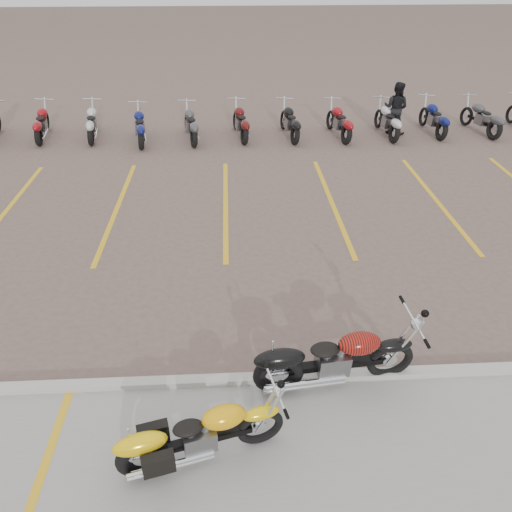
% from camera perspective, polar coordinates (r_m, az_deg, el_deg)
% --- Properties ---
extents(ground, '(100.00, 100.00, 0.00)m').
position_cam_1_polar(ground, '(9.24, -3.44, -5.25)').
color(ground, '#6F594F').
rests_on(ground, ground).
extents(curb, '(60.00, 0.18, 0.12)m').
position_cam_1_polar(curb, '(7.70, -3.41, -13.99)').
color(curb, '#ADAAA3').
rests_on(curb, ground).
extents(parking_stripes, '(38.00, 5.50, 0.01)m').
position_cam_1_polar(parking_stripes, '(12.65, -3.50, 5.86)').
color(parking_stripes, gold).
rests_on(parking_stripes, ground).
extents(yellow_cruiser, '(2.11, 0.67, 0.88)m').
position_cam_1_polar(yellow_cruiser, '(6.60, -6.68, -19.73)').
color(yellow_cruiser, black).
rests_on(yellow_cruiser, ground).
extents(flame_cruiser, '(2.41, 0.47, 0.99)m').
position_cam_1_polar(flame_cruiser, '(7.45, 8.52, -11.62)').
color(flame_cruiser, black).
rests_on(flame_cruiser, ground).
extents(person_b, '(1.06, 1.02, 1.73)m').
position_cam_1_polar(person_b, '(18.15, 15.67, 15.97)').
color(person_b, black).
rests_on(person_b, ground).
extents(bg_bike_row, '(19.04, 2.07, 1.10)m').
position_cam_1_polar(bg_bike_row, '(17.26, 0.90, 15.21)').
color(bg_bike_row, black).
rests_on(bg_bike_row, ground).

